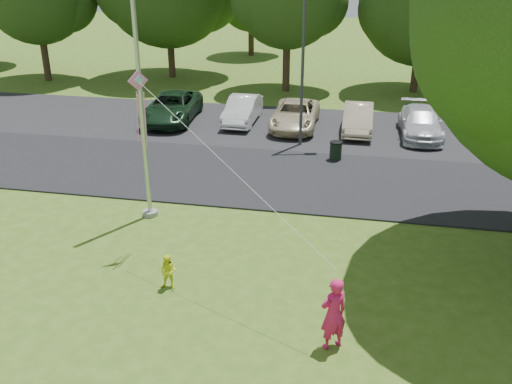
% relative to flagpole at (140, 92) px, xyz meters
% --- Properties ---
extents(ground, '(120.00, 120.00, 0.00)m').
position_rel_flagpole_xyz_m(ground, '(3.50, -5.00, -4.17)').
color(ground, '#395A17').
rests_on(ground, ground).
extents(park_road, '(60.00, 6.00, 0.06)m').
position_rel_flagpole_xyz_m(park_road, '(3.50, 4.00, -4.14)').
color(park_road, black).
rests_on(park_road, ground).
extents(parking_strip, '(42.00, 7.00, 0.06)m').
position_rel_flagpole_xyz_m(parking_strip, '(3.50, 10.50, -4.14)').
color(parking_strip, black).
rests_on(parking_strip, ground).
extents(flagpole, '(0.50, 0.50, 10.00)m').
position_rel_flagpole_xyz_m(flagpole, '(0.00, 0.00, 0.00)').
color(flagpole, '#B7BABF').
rests_on(flagpole, ground).
extents(street_lamp, '(1.84, 0.65, 6.67)m').
position_rel_flagpole_xyz_m(street_lamp, '(4.28, 8.02, -0.16)').
color(street_lamp, '#3F3F44').
rests_on(street_lamp, ground).
extents(trash_can, '(0.52, 0.52, 0.83)m').
position_rel_flagpole_xyz_m(trash_can, '(5.69, 6.34, -3.75)').
color(trash_can, black).
rests_on(trash_can, ground).
extents(horizon_trees, '(77.46, 7.20, 7.02)m').
position_rel_flagpole_xyz_m(horizon_trees, '(7.56, 28.88, 0.14)').
color(horizon_trees, '#332316').
rests_on(horizon_trees, ground).
extents(parked_cars, '(14.33, 5.13, 1.38)m').
position_rel_flagpole_xyz_m(parked_cars, '(2.74, 10.39, -3.45)').
color(parked_cars, black).
rests_on(parked_cars, ground).
extents(woman, '(0.77, 0.72, 1.77)m').
position_rel_flagpole_xyz_m(woman, '(6.40, -5.56, -3.28)').
color(woman, '#CA1A56').
rests_on(woman, ground).
extents(child_yellow, '(0.50, 0.40, 0.98)m').
position_rel_flagpole_xyz_m(child_yellow, '(2.05, -4.02, -3.68)').
color(child_yellow, '#F6FF28').
rests_on(child_yellow, ground).
extents(kite, '(5.85, 3.83, 3.25)m').
position_rel_flagpole_xyz_m(kite, '(0.97, -2.09, 0.29)').
color(kite, pink).
rests_on(kite, ground).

